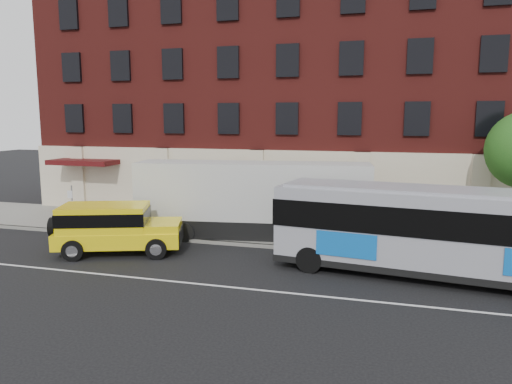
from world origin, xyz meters
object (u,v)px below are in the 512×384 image
(sign_pole, at_px, (72,205))
(yellow_suv, at_px, (113,226))
(shipping_container, at_px, (252,201))
(city_bus, at_px, (444,230))

(sign_pole, xyz_separation_m, yellow_suv, (4.25, -2.86, -0.19))
(sign_pole, relative_size, shipping_container, 0.21)
(sign_pole, relative_size, city_bus, 0.20)
(city_bus, xyz_separation_m, yellow_suv, (-13.80, -0.23, -0.64))
(city_bus, distance_m, shipping_container, 9.45)
(city_bus, height_order, shipping_container, shipping_container)
(yellow_suv, bearing_deg, sign_pole, 146.02)
(yellow_suv, bearing_deg, shipping_container, 38.84)
(sign_pole, height_order, shipping_container, shipping_container)
(yellow_suv, distance_m, shipping_container, 6.76)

